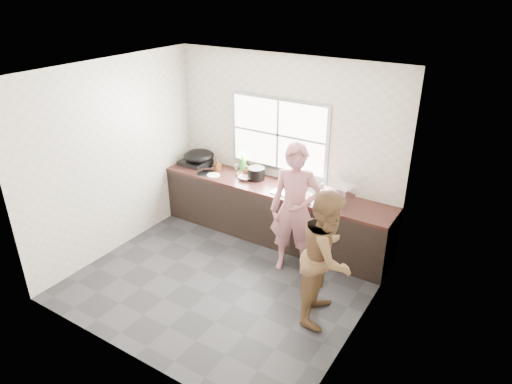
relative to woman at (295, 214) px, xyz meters
The scene contains 30 objects.
floor 1.29m from the woman, 131.05° to the right, with size 3.60×3.20×0.01m, color #2A2A2D.
ceiling 2.11m from the woman, 131.05° to the right, with size 3.60×3.20×0.01m, color silver.
wall_back 1.20m from the woman, 126.50° to the left, with size 3.60×0.01×2.70m, color beige.
wall_left 2.61m from the woman, 163.23° to the right, with size 0.01×3.20×2.70m, color silver.
wall_right 1.47m from the woman, 32.38° to the right, with size 0.01×3.20×2.70m, color silver.
wall_front 2.48m from the woman, 105.33° to the right, with size 3.60×0.01×2.70m, color beige.
cabinet 0.95m from the woman, 139.28° to the left, with size 3.60×0.62×0.82m, color black.
countertop 0.85m from the woman, 139.28° to the left, with size 3.60×0.64×0.04m, color #321914.
sink 0.63m from the woman, 117.86° to the left, with size 0.55×0.45×0.02m, color silver.
faucet 0.83m from the woman, 111.21° to the left, with size 0.02×0.02×0.30m, color silver.
window_frame 1.34m from the woman, 131.04° to the left, with size 1.60×0.05×1.10m, color #9EA0A5.
window_glazing 1.32m from the woman, 131.88° to the left, with size 1.50×0.01×1.00m, color white.
woman is the anchor object (origin of this frame).
person_side 0.98m from the woman, 40.86° to the right, with size 0.78×0.60×1.60m, color brown.
cutting_board 1.37m from the woman, 149.47° to the left, with size 0.36×0.36×0.04m, color #342714.
cleaver 1.20m from the woman, 154.18° to the left, with size 0.19×0.09×0.01m, color silver.
bowl_mince 1.26m from the woman, 154.40° to the left, with size 0.20×0.20×0.05m, color white.
bowl_crabs 0.35m from the woman, 100.99° to the left, with size 0.21×0.21×0.07m, color white.
bowl_held 0.40m from the woman, 119.00° to the left, with size 0.19×0.19×0.06m, color white.
black_pot 1.18m from the woman, 147.38° to the left, with size 0.25×0.25×0.18m, color black.
plate_food 1.67m from the woman, 166.29° to the left, with size 0.20×0.20×0.02m, color white.
bottle_green 1.55m from the woman, 149.47° to the left, with size 0.12×0.12×0.31m, color green.
bottle_brown_tall 1.78m from the woman, 160.86° to the left, with size 0.08×0.08×0.18m, color #432510.
bottle_brown_short 1.36m from the woman, 150.39° to the left, with size 0.12×0.12×0.15m, color #442511.
glass_jar 1.65m from the woman, 151.69° to the left, with size 0.06×0.06×0.09m, color silver.
burner 2.27m from the woman, 163.64° to the left, with size 0.43×0.43×0.06m, color black.
wok 2.19m from the woman, 162.88° to the left, with size 0.49×0.49×0.18m, color black.
dish_rack 0.65m from the woman, 53.95° to the left, with size 0.38×0.27×0.29m, color white.
pot_lid_left 1.80m from the woman, 167.35° to the left, with size 0.28×0.28×0.01m, color silver.
pot_lid_right 2.03m from the woman, 160.47° to the left, with size 0.22×0.22×0.01m, color #ACAFB3.
Camera 1 is at (3.00, -3.96, 3.64)m, focal length 32.00 mm.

